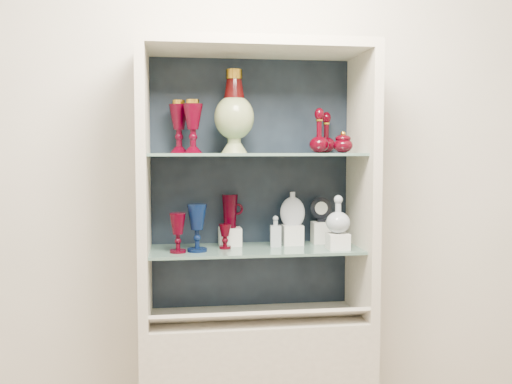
{
  "coord_description": "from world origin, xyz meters",
  "views": [
    {
      "loc": [
        -0.34,
        -0.92,
        1.49
      ],
      "look_at": [
        0.0,
        1.53,
        1.3
      ],
      "focal_mm": 40.0,
      "sensor_mm": 36.0,
      "label": 1
    }
  ],
  "objects": [
    {
      "name": "ruby_goblet_tall",
      "position": [
        -0.34,
        1.48,
        1.13
      ],
      "size": [
        0.09,
        0.09,
        0.17
      ],
      "primitive_type": null,
      "rotation": [
        0.0,
        0.0,
        -0.38
      ],
      "color": "#41000E",
      "rests_on": "shelf_lower"
    },
    {
      "name": "clear_round_decanter",
      "position": [
        0.35,
        1.47,
        1.2
      ],
      "size": [
        0.13,
        0.13,
        0.16
      ],
      "primitive_type": null,
      "rotation": [
        0.0,
        0.0,
        0.33
      ],
      "color": "#97A4AE",
      "rests_on": "riser_clear_round_decanter"
    },
    {
      "name": "clear_square_bottle",
      "position": [
        0.1,
        1.58,
        1.12
      ],
      "size": [
        0.05,
        0.05,
        0.14
      ],
      "primitive_type": null,
      "rotation": [
        0.0,
        0.0,
        -0.08
      ],
      "color": "#97A4AE",
      "rests_on": "shelf_lower"
    },
    {
      "name": "ruby_pitcher",
      "position": [
        -0.1,
        1.64,
        1.21
      ],
      "size": [
        0.12,
        0.09,
        0.15
      ],
      "primitive_type": null,
      "rotation": [
        0.0,
        0.0,
        0.17
      ],
      "color": "#41000E",
      "rests_on": "riser_ruby_pitcher"
    },
    {
      "name": "ruby_goblet_small",
      "position": [
        -0.13,
        1.55,
        1.1
      ],
      "size": [
        0.06,
        0.06,
        0.11
      ],
      "primitive_type": null,
      "rotation": [
        0.0,
        0.0,
        0.16
      ],
      "color": "#46000A",
      "rests_on": "shelf_lower"
    },
    {
      "name": "lidded_bowl",
      "position": [
        0.38,
        1.51,
        1.52
      ],
      "size": [
        0.11,
        0.11,
        0.1
      ],
      "primitive_type": null,
      "rotation": [
        0.0,
        0.0,
        0.42
      ],
      "color": "#46000A",
      "rests_on": "shelf_upper"
    },
    {
      "name": "cabinet_back_panel",
      "position": [
        0.0,
        1.72,
        1.32
      ],
      "size": [
        0.98,
        0.02,
        1.15
      ],
      "primitive_type": "cube",
      "color": "black",
      "rests_on": "cabinet_base"
    },
    {
      "name": "shelf_lower",
      "position": [
        0.0,
        1.55,
        1.04
      ],
      "size": [
        0.92,
        0.34,
        0.01
      ],
      "primitive_type": "cube",
      "color": "slate",
      "rests_on": "cabinet_side_left"
    },
    {
      "name": "cabinet_side_right",
      "position": [
        0.48,
        1.53,
        1.32
      ],
      "size": [
        0.04,
        0.4,
        1.15
      ],
      "primitive_type": "cube",
      "color": "#C0B6A2",
      "rests_on": "cabinet_base"
    },
    {
      "name": "label_card_2",
      "position": [
        0.06,
        1.42,
        0.8
      ],
      "size": [
        0.1,
        0.06,
        0.03
      ],
      "primitive_type": "cube",
      "rotation": [
        -0.44,
        0.0,
        0.0
      ],
      "color": "white",
      "rests_on": "label_ledge"
    },
    {
      "name": "cabinet_top_cap",
      "position": [
        0.0,
        1.53,
        1.92
      ],
      "size": [
        1.0,
        0.4,
        0.04
      ],
      "primitive_type": "cube",
      "color": "#C0B6A2",
      "rests_on": "cabinet_side_left"
    },
    {
      "name": "shelf_upper",
      "position": [
        0.0,
        1.55,
        1.46
      ],
      "size": [
        0.92,
        0.34,
        0.01
      ],
      "primitive_type": "cube",
      "color": "slate",
      "rests_on": "cabinet_side_left"
    },
    {
      "name": "riser_clear_round_decanter",
      "position": [
        0.35,
        1.47,
        1.08
      ],
      "size": [
        0.09,
        0.09,
        0.07
      ],
      "primitive_type": "cube",
      "color": "silver",
      "rests_on": "shelf_lower"
    },
    {
      "name": "riser_flat_flask",
      "position": [
        0.18,
        1.62,
        1.09
      ],
      "size": [
        0.09,
        0.09,
        0.09
      ],
      "primitive_type": "cube",
      "color": "silver",
      "rests_on": "shelf_lower"
    },
    {
      "name": "label_card_0",
      "position": [
        0.26,
        1.42,
        0.8
      ],
      "size": [
        0.1,
        0.06,
        0.03
      ],
      "primitive_type": "cube",
      "rotation": [
        -0.44,
        0.0,
        0.0
      ],
      "color": "white",
      "rests_on": "label_ledge"
    },
    {
      "name": "label_card_1",
      "position": [
        -0.21,
        1.42,
        0.8
      ],
      "size": [
        0.1,
        0.06,
        0.03
      ],
      "primitive_type": "cube",
      "rotation": [
        -0.44,
        0.0,
        0.0
      ],
      "color": "white",
      "rests_on": "label_ledge"
    },
    {
      "name": "enamel_urn",
      "position": [
        -0.09,
        1.56,
        1.65
      ],
      "size": [
        0.23,
        0.23,
        0.36
      ],
      "primitive_type": null,
      "rotation": [
        0.0,
        0.0,
        -0.38
      ],
      "color": "#0E3F16",
      "rests_on": "shelf_upper"
    },
    {
      "name": "wall_back",
      "position": [
        0.0,
        1.75,
        1.4
      ],
      "size": [
        3.5,
        0.02,
        2.8
      ],
      "primitive_type": "cube",
      "color": "beige",
      "rests_on": "ground"
    },
    {
      "name": "riser_cameo_medallion",
      "position": [
        0.32,
        1.64,
        1.1
      ],
      "size": [
        0.08,
        0.08,
        0.1
      ],
      "primitive_type": "cube",
      "color": "silver",
      "rests_on": "shelf_lower"
    },
    {
      "name": "cabinet_side_left",
      "position": [
        -0.48,
        1.53,
        1.32
      ],
      "size": [
        0.04,
        0.4,
        1.15
      ],
      "primitive_type": "cube",
      "color": "#C0B6A2",
      "rests_on": "cabinet_base"
    },
    {
      "name": "ruby_decanter_b",
      "position": [
        0.34,
        1.64,
        1.57
      ],
      "size": [
        0.11,
        0.11,
        0.2
      ],
      "primitive_type": null,
      "rotation": [
        0.0,
        0.0,
        0.39
      ],
      "color": "#46000A",
      "rests_on": "shelf_upper"
    },
    {
      "name": "pedestal_lamp_right",
      "position": [
        -0.27,
        1.54,
        1.58
      ],
      "size": [
        0.11,
        0.11,
        0.23
      ],
      "primitive_type": null,
      "rotation": [
        0.0,
        0.0,
        0.39
      ],
      "color": "#41000E",
      "rests_on": "shelf_upper"
    },
    {
      "name": "label_ledge",
      "position": [
        0.0,
        1.42,
        0.78
      ],
      "size": [
        0.92,
        0.17,
        0.09
      ],
      "primitive_type": "cube",
      "rotation": [
        -0.44,
        0.0,
        0.0
      ],
      "color": "#C0B6A2",
      "rests_on": "cabinet_base"
    },
    {
      "name": "cobalt_goblet",
      "position": [
        -0.26,
        1.5,
        1.15
      ],
      "size": [
        0.09,
        0.09,
        0.2
      ],
      "primitive_type": null,
      "rotation": [
        0.0,
        0.0,
        0.09
      ],
      "color": "#07163E",
      "rests_on": "shelf_lower"
    },
    {
      "name": "cameo_medallion",
      "position": [
        0.32,
        1.64,
        1.21
      ],
      "size": [
        0.1,
        0.04,
        0.12
      ],
      "primitive_type": null,
      "rotation": [
        0.0,
        0.0,
        0.03
      ],
      "color": "black",
      "rests_on": "riser_cameo_medallion"
    },
    {
      "name": "flat_flask",
      "position": [
        0.18,
        1.62,
        1.22
      ],
      "size": [
        0.12,
        0.07,
        0.16
      ],
      "primitive_type": null,
      "rotation": [
        0.0,
        0.0,
        -0.23
      ],
      "color": "#B3BBC8",
      "rests_on": "riser_flat_flask"
    },
    {
      "name": "riser_ruby_pitcher",
      "position": [
        -0.1,
        1.64,
        1.09
      ],
      "size": [
        0.1,
        0.1,
        0.08
      ],
      "primitive_type": "cube",
      "color": "silver",
      "rests_on": "shelf_lower"
    },
    {
      "name": "pedestal_lamp_left",
      "position": [
        -0.33,
        1.61,
        1.58
      ],
      "size": [
        0.1,
        0.1,
        0.23
      ],
      "primitive_type": null,
      "rotation": [
        0.0,
        0.0,
        0.09
      ],
      "color": "#41000E",
      "rests_on": "shelf_upper"
    },
    {
      "name": "ruby_decanter_a",
      "position": [
        0.28,
        1.54,
        1.58
      ],
      "size": [
        0.11,
        0.11,
        0.22
      ],
      "primitive_type": null,
      "rotation": [
        0.0,
        0.0,
        0.33
      ],
      "color": "#46000A",
      "rests_on": "shelf_upper"
    }
  ]
}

